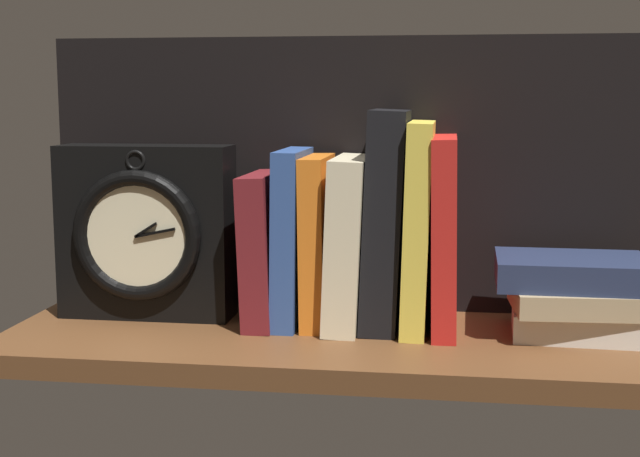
% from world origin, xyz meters
% --- Properties ---
extents(ground_plane, '(0.77, 0.27, 0.03)m').
position_xyz_m(ground_plane, '(0.00, 0.00, -0.01)').
color(ground_plane, brown).
extents(back_panel, '(0.77, 0.01, 0.34)m').
position_xyz_m(back_panel, '(0.00, 0.13, 0.17)').
color(back_panel, black).
rests_on(back_panel, ground_plane).
extents(book_maroon_dawkins, '(0.04, 0.14, 0.18)m').
position_xyz_m(book_maroon_dawkins, '(-0.10, 0.05, 0.09)').
color(book_maroon_dawkins, maroon).
rests_on(book_maroon_dawkins, ground_plane).
extents(book_blue_modern, '(0.03, 0.13, 0.20)m').
position_xyz_m(book_blue_modern, '(-0.07, 0.05, 0.10)').
color(book_blue_modern, '#2D4C8E').
rests_on(book_blue_modern, ground_plane).
extents(book_orange_pandolfini, '(0.03, 0.12, 0.20)m').
position_xyz_m(book_orange_pandolfini, '(-0.04, 0.05, 0.10)').
color(book_orange_pandolfini, orange).
rests_on(book_orange_pandolfini, ground_plane).
extents(book_cream_twain, '(0.05, 0.15, 0.20)m').
position_xyz_m(book_cream_twain, '(-0.00, 0.05, 0.10)').
color(book_cream_twain, beige).
rests_on(book_cream_twain, ground_plane).
extents(book_black_skeptic, '(0.05, 0.13, 0.25)m').
position_xyz_m(book_black_skeptic, '(0.04, 0.05, 0.12)').
color(book_black_skeptic, black).
rests_on(book_black_skeptic, ground_plane).
extents(book_yellow_seinlanguage, '(0.03, 0.15, 0.24)m').
position_xyz_m(book_yellow_seinlanguage, '(0.08, 0.05, 0.12)').
color(book_yellow_seinlanguage, gold).
rests_on(book_yellow_seinlanguage, ground_plane).
extents(book_red_requiem, '(0.03, 0.16, 0.22)m').
position_xyz_m(book_red_requiem, '(0.11, 0.05, 0.11)').
color(book_red_requiem, red).
rests_on(book_red_requiem, ground_plane).
extents(framed_clock, '(0.21, 0.08, 0.21)m').
position_xyz_m(framed_clock, '(-0.24, 0.04, 0.10)').
color(framed_clock, black).
rests_on(framed_clock, ground_plane).
extents(book_stack_side, '(0.17, 0.13, 0.09)m').
position_xyz_m(book_stack_side, '(0.25, 0.03, 0.05)').
color(book_stack_side, beige).
rests_on(book_stack_side, ground_plane).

